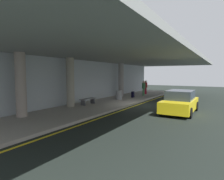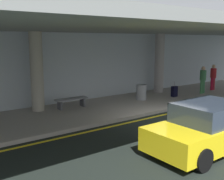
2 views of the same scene
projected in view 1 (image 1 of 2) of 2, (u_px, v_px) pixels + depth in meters
name	position (u px, v px, depth m)	size (l,w,h in m)	color
ground_plane	(145.00, 106.00, 15.51)	(60.00, 60.00, 0.00)	black
sidewalk	(112.00, 102.00, 17.09)	(26.00, 4.20, 0.15)	#A0998F
lane_stripe_yellow	(137.00, 105.00, 15.86)	(26.00, 0.14, 0.01)	yellow
support_column_left_mid	(21.00, 85.00, 10.75)	(0.59, 0.59, 3.65)	#A39389
support_column_center	(70.00, 82.00, 14.17)	(0.59, 0.59, 3.65)	#A19A89
support_column_right_mid	(121.00, 80.00, 21.01)	(0.59, 0.59, 3.65)	#9E9695
ceiling_overhang	(117.00, 58.00, 16.52)	(28.00, 13.20, 0.30)	gray
terminal_back_wall	(92.00, 81.00, 18.10)	(26.00, 0.30, 3.80)	#B0B9C1
car_yellow_taxi	(180.00, 102.00, 12.66)	(4.10, 1.92, 1.50)	yellow
traveler_with_luggage	(144.00, 87.00, 21.66)	(0.38, 0.38, 1.68)	#377142
person_waiting_for_ride	(146.00, 86.00, 23.20)	(0.38, 0.38, 1.68)	#A50E27
suitcase_upright_primary	(133.00, 94.00, 20.00)	(0.36, 0.22, 0.90)	black
bench_metal	(88.00, 100.00, 15.31)	(1.60, 0.50, 0.48)	slate
trash_bin_steel	(119.00, 95.00, 18.43)	(0.56, 0.56, 0.85)	gray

